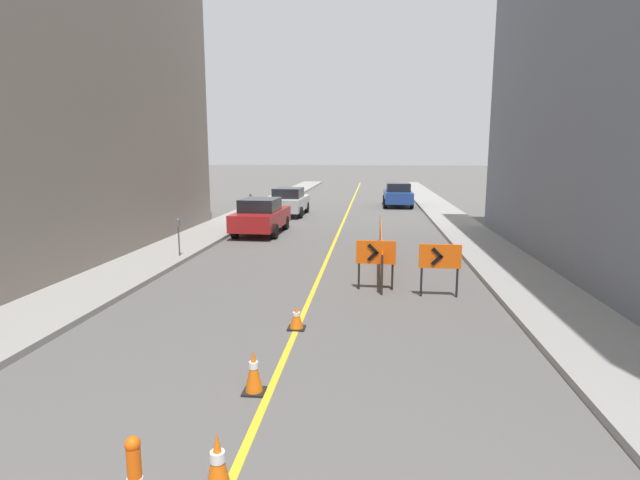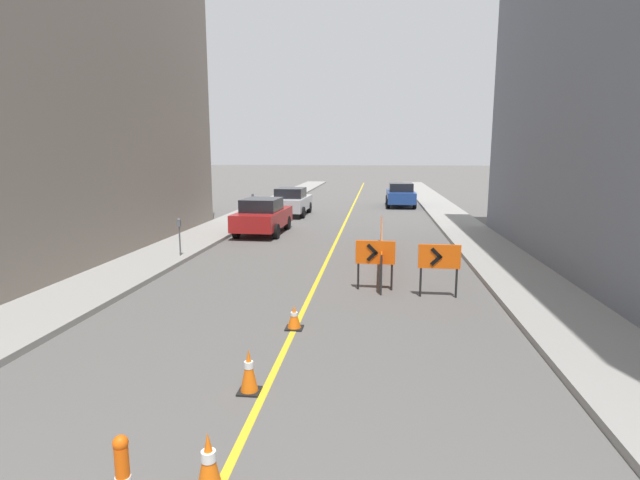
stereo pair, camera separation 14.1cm
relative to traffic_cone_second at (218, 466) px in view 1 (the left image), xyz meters
The scene contains 14 objects.
lane_stripe 25.34m from the traffic_cone_second, 89.89° to the left, with size 0.12×61.78×0.01m.
sidewalk_left 25.96m from the traffic_cone_second, 102.63° to the left, with size 2.25×61.78×0.14m.
sidewalk_right 25.99m from the traffic_cone_second, 77.15° to the left, with size 2.25×61.78×0.14m.
traffic_cone_second is the anchor object (origin of this frame).
traffic_cone_third 2.32m from the traffic_cone_second, 94.33° to the left, with size 0.33×0.33×0.69m.
traffic_cone_fourth 5.12m from the traffic_cone_second, 89.51° to the left, with size 0.35×0.35×0.49m.
arrow_barricade_primary 8.48m from the traffic_cone_second, 78.64° to the left, with size 1.03×0.11×1.31m.
arrow_barricade_secondary 8.46m from the traffic_cone_second, 67.39° to the left, with size 1.03×0.09×1.34m.
safety_mesh_fence 11.87m from the traffic_cone_second, 80.99° to the left, with size 0.11×7.91×1.04m.
parked_car_curb_near 17.41m from the traffic_cone_second, 101.16° to the left, with size 1.95×4.36×1.59m.
parked_car_curb_mid 24.07m from the traffic_cone_second, 97.77° to the left, with size 1.95×4.34×1.59m.
parked_car_curb_far 29.60m from the traffic_cone_second, 83.69° to the left, with size 1.93×4.31×1.59m.
parking_meter_near_curb 12.38m from the traffic_cone_second, 113.35° to the left, with size 0.12×0.11×1.27m.
parking_meter_far_curb 21.95m from the traffic_cone_second, 102.91° to the left, with size 0.12×0.11×1.31m.
Camera 1 is at (1.50, 1.00, 3.56)m, focal length 28.00 mm.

